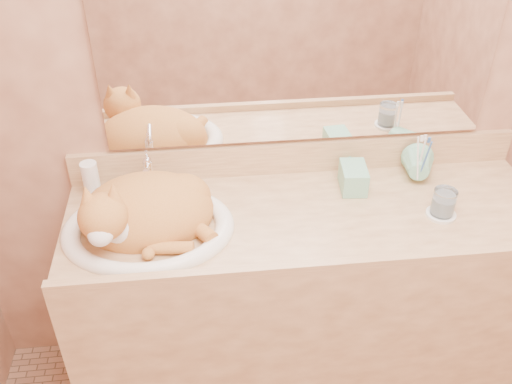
{
  "coord_description": "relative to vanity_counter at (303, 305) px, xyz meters",
  "views": [
    {
      "loc": [
        -0.34,
        -0.72,
        2.0
      ],
      "look_at": [
        -0.18,
        0.7,
        0.97
      ],
      "focal_mm": 40.0,
      "sensor_mm": 36.0,
      "label": 1
    }
  ],
  "objects": [
    {
      "name": "wall_back",
      "position": [
        0.0,
        0.28,
        0.82
      ],
      "size": [
        2.4,
        0.02,
        2.5
      ],
      "primitive_type": "cube",
      "color": "brown",
      "rests_on": "ground"
    },
    {
      "name": "vanity_counter",
      "position": [
        0.0,
        0.0,
        0.0
      ],
      "size": [
        1.6,
        0.55,
        0.85
      ],
      "primitive_type": null,
      "color": "#9B6E45",
      "rests_on": "floor"
    },
    {
      "name": "mirror",
      "position": [
        0.0,
        0.26,
        0.97
      ],
      "size": [
        1.3,
        0.02,
        0.8
      ],
      "primitive_type": "cube",
      "color": "white",
      "rests_on": "wall_back"
    },
    {
      "name": "sink_basin",
      "position": [
        -0.52,
        -0.02,
        0.51
      ],
      "size": [
        0.58,
        0.5,
        0.17
      ],
      "primitive_type": null,
      "rotation": [
        0.0,
        0.0,
        0.11
      ],
      "color": "white",
      "rests_on": "vanity_counter"
    },
    {
      "name": "faucet",
      "position": [
        -0.52,
        0.19,
        0.5
      ],
      "size": [
        0.07,
        0.11,
        0.15
      ],
      "primitive_type": null,
      "rotation": [
        0.0,
        0.0,
        -0.26
      ],
      "color": "white",
      "rests_on": "vanity_counter"
    },
    {
      "name": "cat",
      "position": [
        -0.54,
        -0.0,
        0.5
      ],
      "size": [
        0.45,
        0.38,
        0.23
      ],
      "primitive_type": null,
      "rotation": [
        0.0,
        0.0,
        0.07
      ],
      "color": "#B16628",
      "rests_on": "sink_basin"
    },
    {
      "name": "soap_dispenser",
      "position": [
        0.17,
        0.07,
        0.52
      ],
      "size": [
        0.09,
        0.1,
        0.19
      ],
      "primitive_type": "imported",
      "rotation": [
        0.0,
        0.0,
        -0.09
      ],
      "color": "#7AC4A0",
      "rests_on": "vanity_counter"
    },
    {
      "name": "toothbrush_cup",
      "position": [
        0.41,
        0.12,
        0.48
      ],
      "size": [
        0.14,
        0.14,
        0.11
      ],
      "primitive_type": "imported",
      "rotation": [
        0.0,
        0.0,
        -0.28
      ],
      "color": "#7AC4A0",
      "rests_on": "vanity_counter"
    },
    {
      "name": "toothbrushes",
      "position": [
        0.41,
        0.12,
        0.55
      ],
      "size": [
        0.03,
        0.03,
        0.2
      ],
      "primitive_type": null,
      "color": "white",
      "rests_on": "toothbrush_cup"
    },
    {
      "name": "saucer",
      "position": [
        0.43,
        -0.05,
        0.43
      ],
      "size": [
        0.1,
        0.1,
        0.01
      ],
      "primitive_type": "cylinder",
      "color": "white",
      "rests_on": "vanity_counter"
    },
    {
      "name": "water_glass",
      "position": [
        0.43,
        -0.05,
        0.48
      ],
      "size": [
        0.08,
        0.08,
        0.09
      ],
      "primitive_type": "cylinder",
      "color": "silver",
      "rests_on": "saucer"
    },
    {
      "name": "lotion_bottle",
      "position": [
        -0.71,
        0.19,
        0.49
      ],
      "size": [
        0.06,
        0.06,
        0.13
      ],
      "primitive_type": "cylinder",
      "color": "white",
      "rests_on": "vanity_counter"
    }
  ]
}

